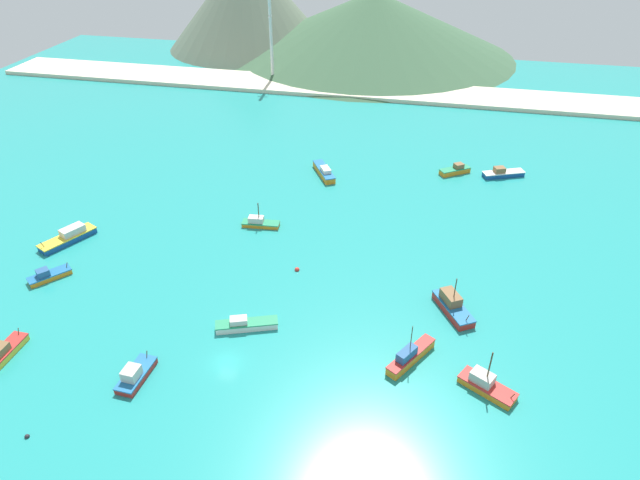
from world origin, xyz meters
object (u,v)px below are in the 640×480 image
object	(u,v)px
fishing_boat_3	(410,356)
fishing_boat_5	(69,237)
fishing_boat_10	(135,375)
buoy_1	(27,437)
fishing_boat_1	(455,170)
fishing_boat_9	(48,275)
fishing_boat_6	(246,324)
buoy_0	(297,270)
fishing_boat_2	(3,353)
fishing_boat_7	(486,385)
fishing_boat_4	(324,172)
fishing_boat_8	(453,306)
fishing_boat_11	(503,173)
radio_tower	(271,29)
fishing_boat_0	(260,223)

from	to	relation	value
fishing_boat_3	fishing_boat_5	size ratio (longest dim) A/B	0.82
fishing_boat_10	buoy_1	world-z (taller)	fishing_boat_10
fishing_boat_1	fishing_boat_10	size ratio (longest dim) A/B	1.03
fishing_boat_9	fishing_boat_10	bearing A→B (deg)	-34.64
fishing_boat_6	buoy_0	bearing A→B (deg)	75.98
fishing_boat_2	fishing_boat_3	bearing A→B (deg)	11.51
fishing_boat_7	fishing_boat_2	bearing A→B (deg)	-172.76
fishing_boat_4	fishing_boat_2	bearing A→B (deg)	-116.52
fishing_boat_3	fishing_boat_6	xyz separation A→B (m)	(-25.28, 1.64, -0.30)
fishing_boat_8	fishing_boat_3	bearing A→B (deg)	-114.67
fishing_boat_2	buoy_0	world-z (taller)	fishing_boat_2
fishing_boat_5	buoy_0	world-z (taller)	fishing_boat_5
fishing_boat_1	buoy_0	distance (m)	52.20
fishing_boat_6	fishing_boat_11	world-z (taller)	fishing_boat_11
fishing_boat_11	fishing_boat_9	bearing A→B (deg)	-144.16
radio_tower	fishing_boat_8	bearing A→B (deg)	-60.26
fishing_boat_4	fishing_boat_1	bearing A→B (deg)	14.02
fishing_boat_3	fishing_boat_10	world-z (taller)	fishing_boat_3
fishing_boat_2	buoy_0	bearing A→B (deg)	39.05
fishing_boat_6	fishing_boat_8	size ratio (longest dim) A/B	1.06
fishing_boat_3	fishing_boat_1	bearing A→B (deg)	84.96
fishing_boat_4	radio_tower	size ratio (longest dim) A/B	0.31
fishing_boat_4	fishing_boat_10	distance (m)	67.86
fishing_boat_3	radio_tower	xyz separation A→B (m)	(-55.66, 119.97, 15.97)
fishing_boat_3	buoy_0	xyz separation A→B (m)	(-21.25, 17.79, -0.89)
fishing_boat_1	fishing_boat_5	size ratio (longest dim) A/B	0.67
fishing_boat_4	fishing_boat_8	distance (m)	52.16
fishing_boat_0	buoy_1	world-z (taller)	fishing_boat_0
fishing_boat_4	fishing_boat_5	world-z (taller)	fishing_boat_5
fishing_boat_1	fishing_boat_3	world-z (taller)	fishing_boat_3
radio_tower	fishing_boat_9	bearing A→B (deg)	-93.54
fishing_boat_11	fishing_boat_6	bearing A→B (deg)	-123.95
fishing_boat_11	buoy_0	distance (m)	59.02
fishing_boat_0	fishing_boat_4	world-z (taller)	fishing_boat_0
fishing_boat_0	fishing_boat_2	world-z (taller)	fishing_boat_0
fishing_boat_0	radio_tower	xyz separation A→B (m)	(-23.48, 89.39, 16.25)
fishing_boat_4	fishing_boat_5	bearing A→B (deg)	-138.07
fishing_boat_6	buoy_0	world-z (taller)	fishing_boat_6
fishing_boat_1	fishing_boat_4	world-z (taller)	fishing_boat_4
radio_tower	fishing_boat_5	bearing A→B (deg)	-95.78
fishing_boat_2	fishing_boat_6	xyz separation A→B (m)	(32.36, 13.38, -0.11)
radio_tower	fishing_boat_2	bearing A→B (deg)	-90.86
fishing_boat_2	fishing_boat_6	size ratio (longest dim) A/B	0.81
fishing_boat_5	fishing_boat_9	size ratio (longest dim) A/B	1.58
fishing_boat_4	fishing_boat_8	world-z (taller)	fishing_boat_8
fishing_boat_2	fishing_boat_10	bearing A→B (deg)	0.60
fishing_boat_6	radio_tower	xyz separation A→B (m)	(-30.38, 118.33, 16.26)
fishing_boat_8	fishing_boat_5	bearing A→B (deg)	175.90
fishing_boat_2	buoy_0	distance (m)	46.86
fishing_boat_8	fishing_boat_10	world-z (taller)	fishing_boat_8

